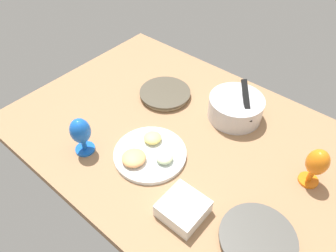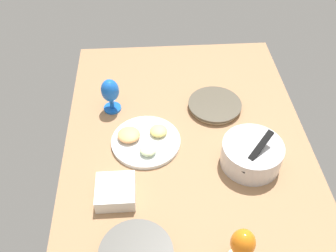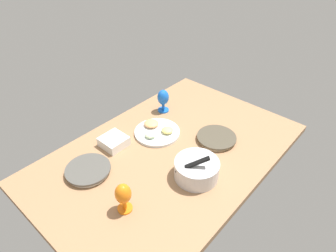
% 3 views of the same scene
% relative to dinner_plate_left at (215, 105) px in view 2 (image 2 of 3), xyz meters
% --- Properties ---
extents(ground_plane, '(1.60, 1.04, 0.04)m').
position_rel_dinner_plate_left_xyz_m(ground_plane, '(0.28, -0.15, -0.03)').
color(ground_plane, '#99704C').
extents(dinner_plate_left, '(0.25, 0.25, 0.03)m').
position_rel_dinner_plate_left_xyz_m(dinner_plate_left, '(0.00, 0.00, 0.00)').
color(dinner_plate_left, beige).
rests_on(dinner_plate_left, ground_plane).
extents(mixing_bowl, '(0.24, 0.24, 0.17)m').
position_rel_dinner_plate_left_xyz_m(mixing_bowl, '(0.33, 0.09, 0.04)').
color(mixing_bowl, silver).
rests_on(mixing_bowl, ground_plane).
extents(fruit_platter, '(0.29, 0.29, 0.05)m').
position_rel_dinner_plate_left_xyz_m(fruit_platter, '(0.20, -0.33, 0.00)').
color(fruit_platter, silver).
rests_on(fruit_platter, ground_plane).
extents(hurricane_glass_orange, '(0.08, 0.08, 0.17)m').
position_rel_dinner_plate_left_xyz_m(hurricane_glass_orange, '(0.74, -0.03, 0.09)').
color(hurricane_glass_orange, orange).
rests_on(hurricane_glass_orange, ground_plane).
extents(hurricane_glass_blue, '(0.08, 0.08, 0.17)m').
position_rel_dinner_plate_left_xyz_m(hurricane_glass_blue, '(-0.02, -0.47, 0.09)').
color(hurricane_glass_blue, blue).
rests_on(hurricane_glass_blue, ground_plane).
extents(square_bowl_white, '(0.15, 0.15, 0.06)m').
position_rel_dinner_plate_left_xyz_m(square_bowl_white, '(0.46, -0.44, 0.02)').
color(square_bowl_white, white).
rests_on(square_bowl_white, ground_plane).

